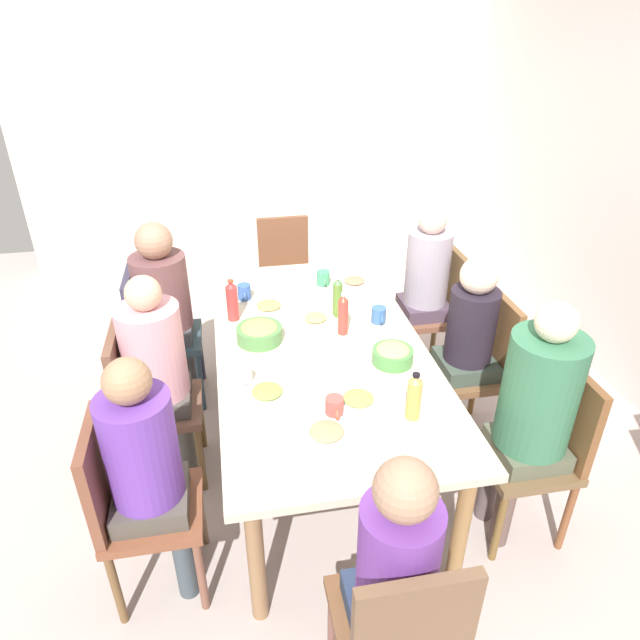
{
  "coord_description": "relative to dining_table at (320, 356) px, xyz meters",
  "views": [
    {
      "loc": [
        2.43,
        -0.45,
        2.29
      ],
      "look_at": [
        0.0,
        0.0,
        0.88
      ],
      "focal_mm": 31.6,
      "sensor_mm": 36.0,
      "label": 1
    }
  ],
  "objects": [
    {
      "name": "ground_plane",
      "position": [
        0.0,
        0.0,
        -0.66
      ],
      "size": [
        6.97,
        6.97,
        0.0
      ],
      "primitive_type": "plane",
      "color": "#A69A95"
    },
    {
      "name": "wall_left",
      "position": [
        -2.97,
        0.0,
        0.64
      ],
      "size": [
        0.12,
        4.39,
        2.6
      ],
      "primitive_type": "cube",
      "color": "beige",
      "rests_on": "ground_plane"
    },
    {
      "name": "dining_table",
      "position": [
        0.0,
        0.0,
        0.0
      ],
      "size": [
        2.07,
        1.07,
        0.73
      ],
      "color": "beige",
      "rests_on": "ground_plane"
    },
    {
      "name": "chair_0",
      "position": [
        -0.69,
        0.91,
        -0.15
      ],
      "size": [
        0.4,
        0.4,
        0.9
      ],
      "color": "brown",
      "rests_on": "ground_plane"
    },
    {
      "name": "person_0",
      "position": [
        -0.69,
        0.82,
        0.05
      ],
      "size": [
        0.3,
        0.3,
        1.2
      ],
      "color": "#444045",
      "rests_on": "ground_plane"
    },
    {
      "name": "chair_1",
      "position": [
        -0.69,
        -0.91,
        -0.15
      ],
      "size": [
        0.4,
        0.4,
        0.9
      ],
      "color": "#293F49",
      "rests_on": "ground_plane"
    },
    {
      "name": "person_1",
      "position": [
        -0.69,
        -0.82,
        0.07
      ],
      "size": [
        0.33,
        0.33,
        1.21
      ],
      "color": "#443E45",
      "rests_on": "ground_plane"
    },
    {
      "name": "chair_2",
      "position": [
        1.42,
        0.0,
        -0.15
      ],
      "size": [
        0.4,
        0.4,
        0.9
      ],
      "color": "brown",
      "rests_on": "ground_plane"
    },
    {
      "name": "person_2",
      "position": [
        1.32,
        0.0,
        0.03
      ],
      "size": [
        0.3,
        0.3,
        1.16
      ],
      "color": "#2D2A42",
      "rests_on": "ground_plane"
    },
    {
      "name": "chair_3",
      "position": [
        0.0,
        -0.91,
        -0.15
      ],
      "size": [
        0.4,
        0.4,
        0.9
      ],
      "color": "brown",
      "rests_on": "ground_plane"
    },
    {
      "name": "person_3",
      "position": [
        0.0,
        -0.82,
        0.05
      ],
      "size": [
        0.31,
        0.31,
        1.19
      ],
      "color": "#3E3842",
      "rests_on": "ground_plane"
    },
    {
      "name": "chair_4",
      "position": [
        -1.42,
        0.0,
        -0.15
      ],
      "size": [
        0.4,
        0.4,
        0.9
      ],
      "color": "brown",
      "rests_on": "ground_plane"
    },
    {
      "name": "chair_5",
      "position": [
        0.0,
        0.91,
        -0.15
      ],
      "size": [
        0.4,
        0.4,
        0.9
      ],
      "color": "brown",
      "rests_on": "ground_plane"
    },
    {
      "name": "person_5",
      "position": [
        -0.0,
        0.82,
        0.02
      ],
      "size": [
        0.3,
        0.3,
        1.16
      ],
      "color": "#473740",
      "rests_on": "ground_plane"
    },
    {
      "name": "chair_6",
      "position": [
        0.69,
        0.91,
        -0.15
      ],
      "size": [
        0.4,
        0.4,
        0.9
      ],
      "color": "brown",
      "rests_on": "ground_plane"
    },
    {
      "name": "person_6",
      "position": [
        0.69,
        0.82,
        0.09
      ],
      "size": [
        0.32,
        0.32,
        1.26
      ],
      "color": "brown",
      "rests_on": "ground_plane"
    },
    {
      "name": "chair_7",
      "position": [
        0.69,
        -0.91,
        -0.15
      ],
      "size": [
        0.4,
        0.4,
        0.9
      ],
      "color": "brown",
      "rests_on": "ground_plane"
    },
    {
      "name": "person_7",
      "position": [
        0.69,
        -0.82,
        0.04
      ],
      "size": [
        0.3,
        0.3,
        1.19
      ],
      "color": "#423640",
      "rests_on": "ground_plane"
    },
    {
      "name": "plate_0",
      "position": [
        -0.44,
        -0.22,
        0.08
      ],
      "size": [
        0.26,
        0.26,
        0.04
      ],
      "color": "white",
      "rests_on": "dining_table"
    },
    {
      "name": "plate_1",
      "position": [
        0.7,
        -0.1,
        0.08
      ],
      "size": [
        0.26,
        0.26,
        0.04
      ],
      "color": "silver",
      "rests_on": "dining_table"
    },
    {
      "name": "plate_2",
      "position": [
        -0.24,
        0.02,
        0.08
      ],
      "size": [
        0.23,
        0.23,
        0.04
      ],
      "color": "silver",
      "rests_on": "dining_table"
    },
    {
      "name": "plate_3",
      "position": [
        -0.67,
        0.34,
        0.08
      ],
      "size": [
        0.23,
        0.23,
        0.04
      ],
      "color": "silver",
      "rests_on": "dining_table"
    },
    {
      "name": "plate_4",
      "position": [
        0.51,
        0.08,
        0.08
      ],
      "size": [
        0.25,
        0.25,
        0.04
      ],
      "color": "white",
      "rests_on": "dining_table"
    },
    {
      "name": "plate_5",
      "position": [
        0.38,
        -0.31,
        0.08
      ],
      "size": [
        0.25,
        0.25,
        0.04
      ],
      "color": "silver",
      "rests_on": "dining_table"
    },
    {
      "name": "bowl_0",
      "position": [
        0.22,
        0.32,
        0.11
      ],
      "size": [
        0.2,
        0.2,
        0.09
      ],
      "color": "#488744",
      "rests_on": "dining_table"
    },
    {
      "name": "bowl_1",
      "position": [
        -0.1,
        -0.3,
        0.12
      ],
      "size": [
        0.24,
        0.24,
        0.1
      ],
      "color": "#4B8144",
      "rests_on": "dining_table"
    },
    {
      "name": "cup_0",
      "position": [
        -0.59,
        -0.35,
        0.11
      ],
      "size": [
        0.11,
        0.08,
        0.09
      ],
      "color": "#3359A5",
      "rests_on": "dining_table"
    },
    {
      "name": "cup_1",
      "position": [
        -0.18,
        0.36,
        0.11
      ],
      "size": [
        0.12,
        0.08,
        0.09
      ],
      "color": "#375F9F",
      "rests_on": "dining_table"
    },
    {
      "name": "cup_2",
      "position": [
        0.57,
        -0.04,
        0.11
      ],
      "size": [
        0.11,
        0.08,
        0.09
      ],
      "color": "#D14C44",
      "rests_on": "dining_table"
    },
    {
      "name": "cup_3",
      "position": [
        0.26,
        -0.41,
        0.1
      ],
      "size": [
        0.12,
        0.08,
        0.07
      ],
      "color": "white",
      "rests_on": "dining_table"
    },
    {
      "name": "cup_4",
      "position": [
        -0.7,
        0.15,
        0.11
      ],
      "size": [
        0.12,
        0.08,
        0.09
      ],
      "color": "#3E9468",
      "rests_on": "dining_table"
    },
    {
      "name": "bottle_0",
      "position": [
        0.64,
        0.28,
        0.17
      ],
      "size": [
        0.06,
        0.06,
        0.23
      ],
      "color": "gold",
      "rests_on": "dining_table"
    },
    {
      "name": "bottle_1",
      "position": [
        -0.29,
        0.15,
        0.18
      ],
      "size": [
        0.05,
        0.05,
        0.24
      ],
      "color": "#537B2F",
      "rests_on": "dining_table"
    },
    {
      "name": "bottle_2",
      "position": [
        -0.36,
        -0.43,
        0.18
      ],
      "size": [
        0.06,
        0.06,
        0.24
      ],
      "color": "red",
      "rests_on": "dining_table"
    },
    {
      "name": "bottle_3",
      "position": [
        -0.1,
        0.14,
        0.18
      ],
      "size": [
        0.05,
        0.05,
        0.24
      ],
      "color": "red",
      "rests_on": "dining_table"
    }
  ]
}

